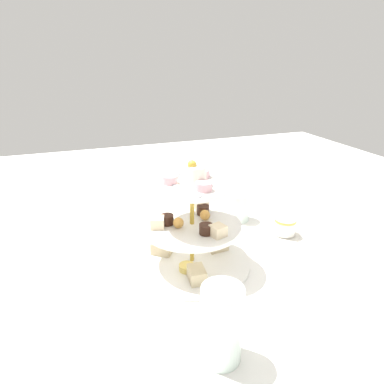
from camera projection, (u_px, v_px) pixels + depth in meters
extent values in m
plane|color=white|center=(192.00, 264.00, 0.82)|extent=(2.40, 2.40, 0.00)
cylinder|color=white|center=(192.00, 262.00, 0.82)|extent=(0.28, 0.28, 0.01)
cylinder|color=white|center=(192.00, 225.00, 0.78)|extent=(0.23, 0.23, 0.01)
cylinder|color=white|center=(192.00, 186.00, 0.75)|extent=(0.18, 0.18, 0.01)
cylinder|color=gold|center=(192.00, 217.00, 0.77)|extent=(0.01, 0.01, 0.25)
sphere|color=gold|center=(192.00, 165.00, 0.73)|extent=(0.02, 0.02, 0.02)
cube|color=#CCB78E|center=(197.00, 274.00, 0.74)|extent=(0.05, 0.04, 0.03)
cube|color=#CCB78E|center=(217.00, 244.00, 0.86)|extent=(0.04, 0.05, 0.03)
cube|color=#CCB78E|center=(162.00, 248.00, 0.84)|extent=(0.06, 0.06, 0.03)
cylinder|color=#E5C660|center=(187.00, 267.00, 0.78)|extent=(0.04, 0.04, 0.01)
cylinder|color=#381E14|center=(206.00, 229.00, 0.73)|extent=(0.03, 0.03, 0.02)
cylinder|color=#381E14|center=(203.00, 210.00, 0.82)|extent=(0.03, 0.03, 0.02)
cylinder|color=#381E14|center=(167.00, 220.00, 0.77)|extent=(0.03, 0.03, 0.02)
cube|color=beige|center=(218.00, 231.00, 0.72)|extent=(0.04, 0.04, 0.02)
cube|color=beige|center=(201.00, 205.00, 0.85)|extent=(0.03, 0.03, 0.02)
cube|color=beige|center=(157.00, 222.00, 0.76)|extent=(0.04, 0.04, 0.02)
sphere|color=gold|center=(205.00, 215.00, 0.80)|extent=(0.02, 0.02, 0.02)
sphere|color=gold|center=(178.00, 223.00, 0.76)|extent=(0.02, 0.02, 0.02)
cylinder|color=#F2B7C1|center=(204.00, 186.00, 0.70)|extent=(0.03, 0.03, 0.02)
cylinder|color=#F2B7C1|center=(203.00, 173.00, 0.78)|extent=(0.03, 0.03, 0.02)
cylinder|color=#F2B7C1|center=(170.00, 180.00, 0.74)|extent=(0.03, 0.03, 0.02)
cylinder|color=white|center=(198.00, 176.00, 0.73)|extent=(0.04, 0.04, 0.04)
cube|color=silver|center=(175.00, 178.00, 0.77)|extent=(0.08, 0.05, 0.00)
cube|color=silver|center=(186.00, 191.00, 0.70)|extent=(0.09, 0.04, 0.00)
cylinder|color=silver|center=(221.00, 324.00, 0.54)|extent=(0.07, 0.07, 0.14)
cylinder|color=silver|center=(239.00, 207.00, 1.03)|extent=(0.06, 0.06, 0.08)
cylinder|color=white|center=(284.00, 234.00, 0.95)|extent=(0.09, 0.09, 0.01)
cylinder|color=white|center=(285.00, 226.00, 0.94)|extent=(0.06, 0.06, 0.04)
cylinder|color=gold|center=(286.00, 220.00, 0.93)|extent=(0.06, 0.06, 0.01)
cube|color=silver|center=(45.00, 292.00, 0.72)|extent=(0.17, 0.02, 0.00)
cube|color=silver|center=(338.00, 289.00, 0.73)|extent=(0.16, 0.09, 0.00)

